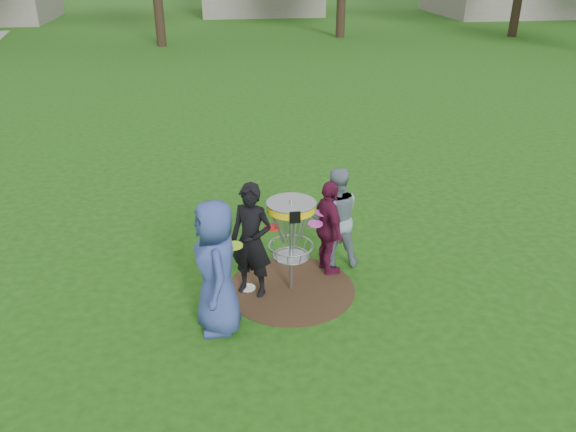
{
  "coord_description": "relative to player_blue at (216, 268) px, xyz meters",
  "views": [
    {
      "loc": [
        -0.99,
        -6.59,
        4.38
      ],
      "look_at": [
        0.0,
        0.3,
        1.0
      ],
      "focal_mm": 35.0,
      "sensor_mm": 36.0,
      "label": 1
    }
  ],
  "objects": [
    {
      "name": "ground",
      "position": [
        1.02,
        0.73,
        -0.87
      ],
      "size": [
        100.0,
        100.0,
        0.0
      ],
      "primitive_type": "plane",
      "color": "#19470F",
      "rests_on": "ground"
    },
    {
      "name": "dirt_patch",
      "position": [
        1.02,
        0.73,
        -0.87
      ],
      "size": [
        1.8,
        1.8,
        0.01
      ],
      "primitive_type": "cylinder",
      "color": "#47331E",
      "rests_on": "ground"
    },
    {
      "name": "player_blue",
      "position": [
        0.0,
        0.0,
        0.0
      ],
      "size": [
        0.63,
        0.9,
        1.74
      ],
      "primitive_type": "imported",
      "rotation": [
        0.0,
        0.0,
        -1.48
      ],
      "color": "#33448E",
      "rests_on": "ground"
    },
    {
      "name": "player_black",
      "position": [
        0.48,
        0.73,
        -0.06
      ],
      "size": [
        0.71,
        0.63,
        1.62
      ],
      "primitive_type": "imported",
      "rotation": [
        0.0,
        0.0,
        -0.53
      ],
      "color": "black",
      "rests_on": "ground"
    },
    {
      "name": "player_grey",
      "position": [
        1.76,
        1.34,
        -0.1
      ],
      "size": [
        0.76,
        0.59,
        1.55
      ],
      "primitive_type": "imported",
      "rotation": [
        0.0,
        0.0,
        3.15
      ],
      "color": "gray",
      "rests_on": "ground"
    },
    {
      "name": "player_maroon",
      "position": [
        1.63,
        1.13,
        -0.16
      ],
      "size": [
        0.5,
        0.89,
        1.43
      ],
      "primitive_type": "imported",
      "rotation": [
        0.0,
        0.0,
        1.76
      ],
      "color": "#561330",
      "rests_on": "ground"
    },
    {
      "name": "disc_on_grass",
      "position": [
        0.41,
        0.83,
        -0.86
      ],
      "size": [
        0.22,
        0.22,
        0.02
      ],
      "primitive_type": "cylinder",
      "color": "white",
      "rests_on": "ground"
    },
    {
      "name": "disc_golf_basket",
      "position": [
        1.02,
        0.73,
        0.15
      ],
      "size": [
        0.66,
        0.67,
        1.38
      ],
      "color": "#9EA0A5",
      "rests_on": "ground"
    },
    {
      "name": "held_discs",
      "position": [
        0.98,
        0.76,
        0.1
      ],
      "size": [
        1.54,
        1.22,
        0.21
      ],
      "color": "#9EE519",
      "rests_on": "ground"
    }
  ]
}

